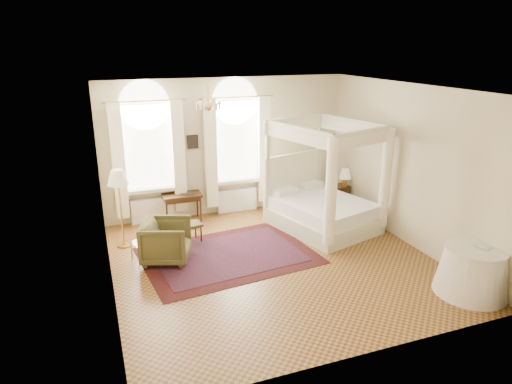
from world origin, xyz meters
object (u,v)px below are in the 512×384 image
(coffee_table, at_px, (146,243))
(floor_lamp, at_px, (118,182))
(writing_desk, at_px, (182,198))
(side_table, at_px, (473,271))
(nightstand, at_px, (339,197))
(stool, at_px, (192,226))
(canopy_bed, at_px, (323,205))
(armchair, at_px, (166,241))

(coffee_table, height_order, floor_lamp, floor_lamp)
(writing_desk, xyz_separation_m, floor_lamp, (-1.45, -0.94, 0.83))
(side_table, bearing_deg, writing_desk, 128.53)
(nightstand, xyz_separation_m, floor_lamp, (-5.37, -0.44, 1.10))
(nightstand, distance_m, coffee_table, 5.14)
(coffee_table, distance_m, floor_lamp, 1.37)
(stool, bearing_deg, canopy_bed, -5.82)
(nightstand, bearing_deg, coffee_table, -166.40)
(floor_lamp, bearing_deg, writing_desk, 33.16)
(canopy_bed, bearing_deg, nightstand, 45.32)
(nightstand, height_order, writing_desk, writing_desk)
(armchair, xyz_separation_m, side_table, (4.63, -3.00, -0.00))
(stool, height_order, floor_lamp, floor_lamp)
(canopy_bed, xyz_separation_m, nightstand, (1.00, 1.01, -0.25))
(nightstand, bearing_deg, writing_desk, 172.74)
(nightstand, xyz_separation_m, coffee_table, (-5.00, -1.21, 0.03))
(stool, xyz_separation_m, side_table, (3.96, -3.71, 0.06))
(stool, bearing_deg, nightstand, 10.18)
(armchair, height_order, floor_lamp, floor_lamp)
(canopy_bed, relative_size, side_table, 2.17)
(writing_desk, bearing_deg, floor_lamp, -146.84)
(nightstand, height_order, coffee_table, nightstand)
(nightstand, xyz_separation_m, stool, (-3.96, -0.71, 0.04))
(writing_desk, bearing_deg, armchair, -110.29)
(nightstand, distance_m, armchair, 4.85)
(canopy_bed, relative_size, writing_desk, 2.89)
(armchair, bearing_deg, writing_desk, -0.54)
(writing_desk, distance_m, side_table, 6.30)
(canopy_bed, relative_size, stool, 6.08)
(canopy_bed, bearing_deg, writing_desk, 152.61)
(nightstand, relative_size, writing_desk, 0.67)
(writing_desk, bearing_deg, canopy_bed, -27.39)
(floor_lamp, distance_m, side_table, 6.76)
(canopy_bed, xyz_separation_m, armchair, (-3.63, -0.41, -0.14))
(nightstand, bearing_deg, floor_lamp, -175.27)
(stool, bearing_deg, coffee_table, -154.30)
(nightstand, height_order, side_table, side_table)
(side_table, bearing_deg, armchair, 147.04)
(armchair, relative_size, coffee_table, 1.38)
(canopy_bed, relative_size, armchair, 2.93)
(nightstand, relative_size, floor_lamp, 0.37)
(side_table, bearing_deg, nightstand, 90.00)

